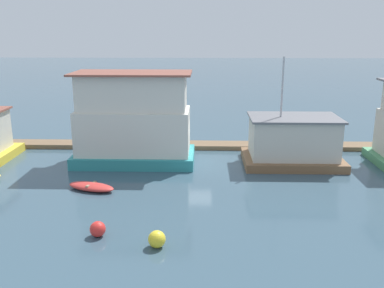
% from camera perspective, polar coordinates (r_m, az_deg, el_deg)
% --- Properties ---
extents(ground_plane, '(200.00, 200.00, 0.00)m').
position_cam_1_polar(ground_plane, '(27.32, 0.06, -2.29)').
color(ground_plane, '#385160').
extents(dock_walkway, '(42.40, 1.57, 0.30)m').
position_cam_1_polar(dock_walkway, '(30.44, 0.24, -0.16)').
color(dock_walkway, brown).
rests_on(dock_walkway, ground_plane).
extents(houseboat_teal, '(7.44, 3.81, 5.66)m').
position_cam_1_polar(houseboat_teal, '(26.69, -7.78, 3.01)').
color(houseboat_teal, teal).
rests_on(houseboat_teal, ground_plane).
extents(houseboat_brown, '(6.03, 4.02, 6.61)m').
position_cam_1_polar(houseboat_brown, '(27.13, 13.29, 0.28)').
color(houseboat_brown, brown).
rests_on(houseboat_brown, ground_plane).
extents(dinghy_red, '(2.80, 1.79, 0.38)m').
position_cam_1_polar(dinghy_red, '(23.08, -13.28, -5.55)').
color(dinghy_red, red).
rests_on(dinghy_red, ground_plane).
extents(buoy_yellow, '(0.68, 0.68, 0.68)m').
position_cam_1_polar(buoy_yellow, '(16.91, -4.70, -12.53)').
color(buoy_yellow, yellow).
rests_on(buoy_yellow, ground_plane).
extents(buoy_red, '(0.65, 0.65, 0.65)m').
position_cam_1_polar(buoy_red, '(18.07, -12.46, -11.02)').
color(buoy_red, red).
rests_on(buoy_red, ground_plane).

